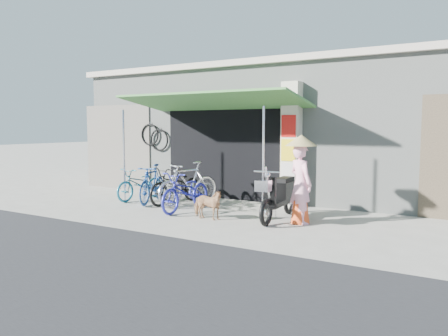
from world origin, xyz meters
The scene contains 14 objects.
ground centered at (0.00, 0.00, 0.00)m, with size 80.00×80.00×0.00m, color #A5A195.
road_strip centered at (0.00, -4.50, 0.01)m, with size 80.00×6.00×0.01m, color #2C2C2E.
bicycle_shop centered at (0.00, 5.09, 1.83)m, with size 12.30×5.30×3.66m.
shop_pillar centered at (0.85, 2.45, 1.50)m, with size 0.42×0.44×3.00m.
awning centered at (-0.90, 1.63, 2.51)m, with size 4.60×1.88×2.72m.
neighbour_left centered at (-5.00, 2.59, 1.30)m, with size 2.60×0.06×2.60m, color #6B665B.
bike_teal centered at (-2.93, 1.28, 0.43)m, with size 0.57×1.62×0.85m, color #1C6980.
bike_blue centered at (-2.35, 1.05, 0.49)m, with size 0.46×1.63×0.98m, color #214B98.
bike_black centered at (-1.77, 1.30, 0.47)m, with size 0.62×1.77×0.93m, color black.
bike_silver centered at (-1.33, 1.22, 0.54)m, with size 0.51×1.80×1.08m, color #B9B9BE.
bike_navy centered at (-0.97, 0.61, 0.46)m, with size 0.61×1.75×0.92m, color #22259D.
street_dog centered at (-0.06, 0.07, 0.32)m, with size 0.34×0.75×0.64m, color tan.
moped centered at (1.23, 0.85, 0.49)m, with size 0.54×1.91×1.08m.
nun centered at (1.74, 0.72, 0.88)m, with size 0.70×0.64×1.77m.
Camera 1 is at (4.79, -7.48, 1.93)m, focal length 35.00 mm.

